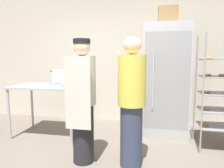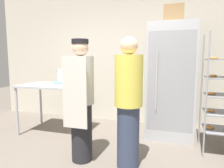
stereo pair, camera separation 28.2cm
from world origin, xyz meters
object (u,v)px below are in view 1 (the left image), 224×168
Objects in this scene: refrigerator at (165,81)px; cardboard_storage_box at (168,16)px; person_baker at (83,100)px; person_customer at (132,102)px; baking_rack at (221,93)px; blender_pitcher at (54,78)px; donut_box at (57,84)px.

cardboard_storage_box is (0.01, 0.05, 1.12)m from refrigerator.
person_baker is at bearing -131.77° from refrigerator.
cardboard_storage_box is at bearing 69.01° from person_customer.
cardboard_storage_box is at bearing 147.08° from baking_rack.
blender_pitcher is 1.35m from person_baker.
blender_pitcher is 0.16× the size of person_baker.
person_customer is at bearing -32.32° from blender_pitcher.
blender_pitcher is 0.72× the size of cardboard_storage_box.
donut_box is (-2.57, -0.13, 0.09)m from baking_rack.
person_baker is (0.90, -0.99, -0.17)m from blender_pitcher.
person_customer is (-1.26, -0.77, -0.02)m from baking_rack.
refrigerator is 1.66m from person_baker.
refrigerator is at bearing 7.11° from blender_pitcher.
blender_pitcher is (-0.22, 0.32, 0.06)m from donut_box.
donut_box is 0.96m from person_baker.
blender_pitcher is (-2.01, -0.25, 0.03)m from refrigerator.
baking_rack reaches higher than person_customer.
cardboard_storage_box reaches higher than blender_pitcher.
baking_rack is 2.04m from person_baker.
donut_box is at bearing -162.27° from refrigerator.
baking_rack is 1.47m from person_customer.
cardboard_storage_box is at bearing 19.18° from donut_box.
person_baker is (-1.88, -0.79, -0.01)m from baking_rack.
blender_pitcher is 0.16× the size of person_customer.
person_baker is (-1.10, -1.24, -0.14)m from refrigerator.
person_baker is 0.99× the size of person_customer.
baking_rack is 2.57m from donut_box.
donut_box is 2.22m from cardboard_storage_box.
cardboard_storage_box is at bearing 49.23° from person_baker.
person_baker is (-1.11, -1.29, -1.26)m from cardboard_storage_box.
refrigerator is at bearing 150.22° from baking_rack.
refrigerator is 1.21× the size of person_baker.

